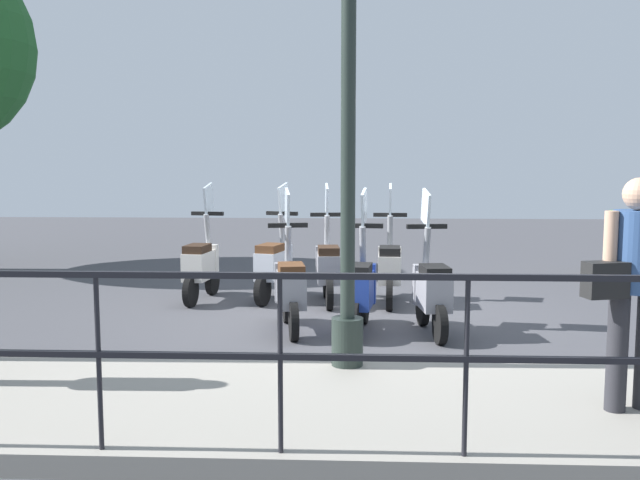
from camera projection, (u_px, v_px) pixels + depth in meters
ground_plane at (362, 318)px, 8.34m from camera, size 28.00×28.00×0.00m
promenade_walkway at (368, 405)px, 5.20m from camera, size 2.20×20.00×0.15m
fence_railing at (373, 331)px, 4.07m from camera, size 0.04×16.03×1.07m
lamp_post_near at (348, 157)px, 5.75m from camera, size 0.26×0.90×3.92m
pedestrian_with_bag at (633, 276)px, 4.78m from camera, size 0.41×0.63×1.59m
potted_palm at (629, 249)px, 11.15m from camera, size 1.06×0.66×1.05m
scooter_near_0 at (431, 290)px, 7.53m from camera, size 1.23×0.44×1.54m
scooter_near_1 at (360, 288)px, 7.62m from camera, size 1.23×0.45×1.54m
scooter_near_2 at (290, 287)px, 7.66m from camera, size 1.23×0.47×1.54m
scooter_far_0 at (390, 267)px, 9.11m from camera, size 1.23×0.44×1.54m
scooter_far_1 at (328, 266)px, 9.15m from camera, size 1.23×0.44×1.54m
scooter_far_2 at (275, 264)px, 9.37m from camera, size 1.20×0.53×1.54m
scooter_far_3 at (201, 264)px, 9.33m from camera, size 1.23×0.45×1.54m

